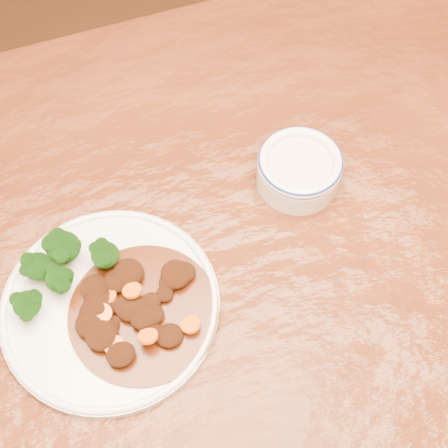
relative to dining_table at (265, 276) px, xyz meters
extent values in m
plane|color=#4B2512|center=(0.00, 0.00, -0.67)|extent=(4.00, 4.00, 0.00)
cube|color=#59240F|center=(0.00, 0.00, 0.06)|extent=(1.57, 1.03, 0.04)
cylinder|color=silver|center=(-0.20, -0.03, 0.09)|extent=(0.26, 0.26, 0.01)
torus|color=silver|center=(-0.20, -0.03, 0.09)|extent=(0.26, 0.26, 0.01)
cylinder|color=#78994F|center=(-0.25, 0.01, 0.10)|extent=(0.01, 0.01, 0.02)
ellipsoid|color=black|center=(-0.25, 0.01, 0.12)|extent=(0.03, 0.03, 0.03)
cylinder|color=#78994F|center=(-0.24, 0.04, 0.10)|extent=(0.01, 0.01, 0.02)
ellipsoid|color=black|center=(-0.24, 0.04, 0.12)|extent=(0.04, 0.04, 0.03)
cylinder|color=#78994F|center=(-0.20, 0.02, 0.10)|extent=(0.01, 0.01, 0.02)
ellipsoid|color=black|center=(-0.20, 0.02, 0.12)|extent=(0.03, 0.03, 0.03)
cylinder|color=#78994F|center=(-0.27, 0.03, 0.10)|extent=(0.01, 0.01, 0.02)
ellipsoid|color=black|center=(-0.27, 0.03, 0.12)|extent=(0.03, 0.03, 0.03)
cylinder|color=#78994F|center=(-0.29, -0.02, 0.10)|extent=(0.01, 0.01, 0.02)
ellipsoid|color=black|center=(-0.29, -0.02, 0.12)|extent=(0.03, 0.03, 0.03)
cylinder|color=#481D07|center=(-0.17, -0.05, 0.09)|extent=(0.17, 0.17, 0.00)
ellipsoid|color=black|center=(-0.22, -0.04, 0.10)|extent=(0.04, 0.03, 0.02)
ellipsoid|color=black|center=(-0.20, -0.09, 0.10)|extent=(0.02, 0.02, 0.01)
ellipsoid|color=black|center=(-0.11, -0.02, 0.10)|extent=(0.03, 0.03, 0.01)
ellipsoid|color=black|center=(-0.13, -0.02, 0.10)|extent=(0.03, 0.02, 0.01)
ellipsoid|color=black|center=(-0.22, -0.01, 0.11)|extent=(0.03, 0.03, 0.02)
ellipsoid|color=black|center=(-0.21, -0.03, 0.10)|extent=(0.03, 0.04, 0.02)
ellipsoid|color=black|center=(-0.12, -0.02, 0.11)|extent=(0.04, 0.04, 0.02)
ellipsoid|color=black|center=(-0.19, -0.01, 0.10)|extent=(0.03, 0.03, 0.02)
ellipsoid|color=black|center=(-0.18, -0.01, 0.10)|extent=(0.02, 0.02, 0.01)
ellipsoid|color=black|center=(-0.19, -0.04, 0.10)|extent=(0.03, 0.02, 0.01)
ellipsoid|color=black|center=(-0.20, -0.10, 0.10)|extent=(0.03, 0.03, 0.02)
ellipsoid|color=black|center=(-0.16, -0.04, 0.10)|extent=(0.02, 0.02, 0.01)
ellipsoid|color=black|center=(-0.14, -0.09, 0.10)|extent=(0.03, 0.03, 0.02)
ellipsoid|color=black|center=(-0.14, -0.04, 0.10)|extent=(0.02, 0.02, 0.01)
ellipsoid|color=black|center=(-0.23, -0.05, 0.10)|extent=(0.04, 0.04, 0.02)
ellipsoid|color=black|center=(-0.22, -0.07, 0.10)|extent=(0.04, 0.04, 0.02)
ellipsoid|color=black|center=(-0.21, -0.06, 0.10)|extent=(0.02, 0.02, 0.01)
ellipsoid|color=black|center=(-0.18, -0.04, 0.10)|extent=(0.04, 0.03, 0.02)
ellipsoid|color=black|center=(-0.17, -0.06, 0.11)|extent=(0.03, 0.02, 0.01)
ellipsoid|color=black|center=(-0.18, 0.00, 0.10)|extent=(0.04, 0.04, 0.02)
ellipsoid|color=black|center=(-0.22, -0.03, 0.11)|extent=(0.04, 0.04, 0.02)
ellipsoid|color=black|center=(-0.16, -0.08, 0.10)|extent=(0.02, 0.02, 0.01)
ellipsoid|color=black|center=(-0.16, -0.06, 0.10)|extent=(0.03, 0.03, 0.02)
cylinder|color=#D6510B|center=(-0.17, -0.09, 0.11)|extent=(0.03, 0.03, 0.02)
cylinder|color=#D6510B|center=(-0.17, -0.03, 0.11)|extent=(0.03, 0.03, 0.01)
cylinder|color=#D6510B|center=(-0.22, -0.02, 0.10)|extent=(0.03, 0.03, 0.01)
cylinder|color=#D6510B|center=(-0.21, -0.05, 0.11)|extent=(0.03, 0.03, 0.01)
cylinder|color=#D6510B|center=(-0.20, -0.02, 0.11)|extent=(0.03, 0.03, 0.01)
cylinder|color=#D6510B|center=(-0.21, -0.08, 0.11)|extent=(0.03, 0.03, 0.01)
cylinder|color=#D6510B|center=(-0.12, -0.08, 0.10)|extent=(0.03, 0.03, 0.01)
cylinder|color=#D6510B|center=(-0.17, -0.06, 0.11)|extent=(0.03, 0.03, 0.01)
cylinder|color=silver|center=(0.07, 0.09, 0.10)|extent=(0.11, 0.11, 0.04)
cylinder|color=beige|center=(0.07, 0.09, 0.12)|extent=(0.08, 0.08, 0.01)
torus|color=silver|center=(0.07, 0.09, 0.12)|extent=(0.11, 0.11, 0.01)
torus|color=navy|center=(0.07, 0.09, 0.13)|extent=(0.11, 0.11, 0.01)
camera|label=1|loc=(-0.15, -0.33, 0.77)|focal=50.00mm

